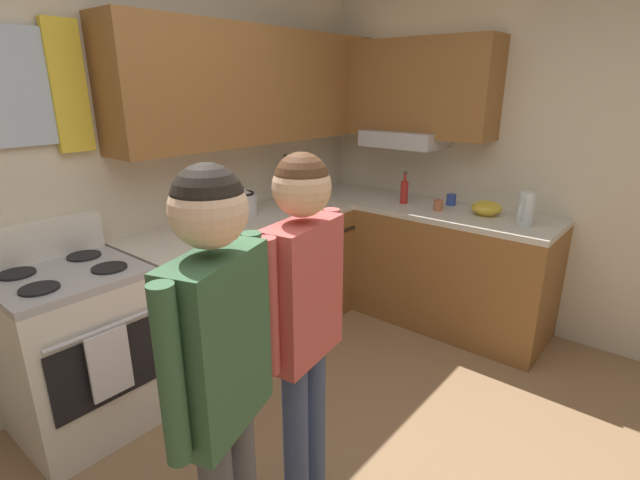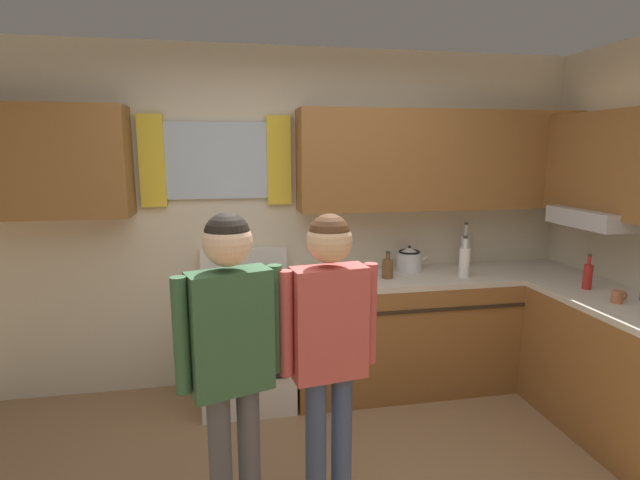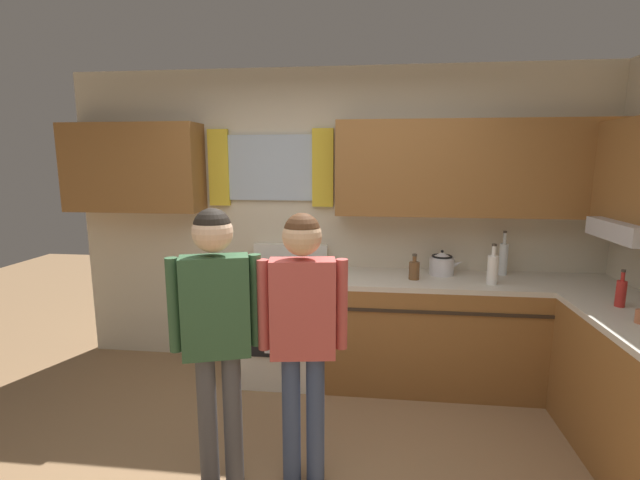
% 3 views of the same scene
% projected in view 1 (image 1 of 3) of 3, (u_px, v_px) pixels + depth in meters
% --- Properties ---
extents(back_wall_unit, '(4.60, 0.42, 2.60)m').
position_uv_depth(back_wall_unit, '(102.00, 139.00, 2.60)').
color(back_wall_unit, beige).
rests_on(back_wall_unit, ground).
extents(right_wall_unit, '(0.52, 4.05, 2.60)m').
position_uv_depth(right_wall_unit, '(540.00, 143.00, 3.24)').
color(right_wall_unit, beige).
rests_on(right_wall_unit, ground).
extents(kitchen_counter_run, '(2.30, 2.03, 0.90)m').
position_uv_depth(kitchen_counter_run, '(345.00, 269.00, 3.56)').
color(kitchen_counter_run, brown).
rests_on(kitchen_counter_run, ground).
extents(stove_oven, '(0.65, 0.67, 1.10)m').
position_uv_depth(stove_oven, '(78.00, 348.00, 2.46)').
color(stove_oven, silver).
rests_on(stove_oven, ground).
extents(bottle_sauce_red, '(0.06, 0.06, 0.25)m').
position_uv_depth(bottle_sauce_red, '(404.00, 191.00, 3.63)').
color(bottle_sauce_red, red).
rests_on(bottle_sauce_red, kitchen_counter_run).
extents(bottle_squat_brown, '(0.08, 0.08, 0.21)m').
position_uv_depth(bottle_squat_brown, '(234.00, 215.00, 3.03)').
color(bottle_squat_brown, brown).
rests_on(bottle_squat_brown, kitchen_counter_run).
extents(bottle_milk_white, '(0.08, 0.08, 0.31)m').
position_uv_depth(bottle_milk_white, '(302.00, 195.00, 3.40)').
color(bottle_milk_white, white).
rests_on(bottle_milk_white, kitchen_counter_run).
extents(bottle_tall_clear, '(0.07, 0.07, 0.37)m').
position_uv_depth(bottle_tall_clear, '(286.00, 183.00, 3.69)').
color(bottle_tall_clear, silver).
rests_on(bottle_tall_clear, kitchen_counter_run).
extents(mug_cobalt_blue, '(0.11, 0.07, 0.08)m').
position_uv_depth(mug_cobalt_blue, '(452.00, 200.00, 3.59)').
color(mug_cobalt_blue, '#2D479E').
rests_on(mug_cobalt_blue, kitchen_counter_run).
extents(cup_terracotta, '(0.11, 0.07, 0.08)m').
position_uv_depth(cup_terracotta, '(439.00, 205.00, 3.44)').
color(cup_terracotta, '#B76642').
rests_on(cup_terracotta, kitchen_counter_run).
extents(stovetop_kettle, '(0.27, 0.20, 0.21)m').
position_uv_depth(stovetop_kettle, '(243.00, 201.00, 3.31)').
color(stovetop_kettle, silver).
rests_on(stovetop_kettle, kitchen_counter_run).
extents(water_pitcher, '(0.19, 0.11, 0.22)m').
position_uv_depth(water_pitcher, '(526.00, 209.00, 3.05)').
color(water_pitcher, silver).
rests_on(water_pitcher, kitchen_counter_run).
extents(mixing_bowl, '(0.21, 0.21, 0.10)m').
position_uv_depth(mixing_bowl, '(486.00, 208.00, 3.32)').
color(mixing_bowl, gold).
rests_on(mixing_bowl, kitchen_counter_run).
extents(adult_left, '(0.47, 0.26, 1.59)m').
position_uv_depth(adult_left, '(220.00, 361.00, 1.39)').
color(adult_left, '#4C4C51').
rests_on(adult_left, ground).
extents(adult_in_plaid, '(0.48, 0.21, 1.56)m').
position_uv_depth(adult_in_plaid, '(303.00, 305.00, 1.78)').
color(adult_in_plaid, '#38476B').
rests_on(adult_in_plaid, ground).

